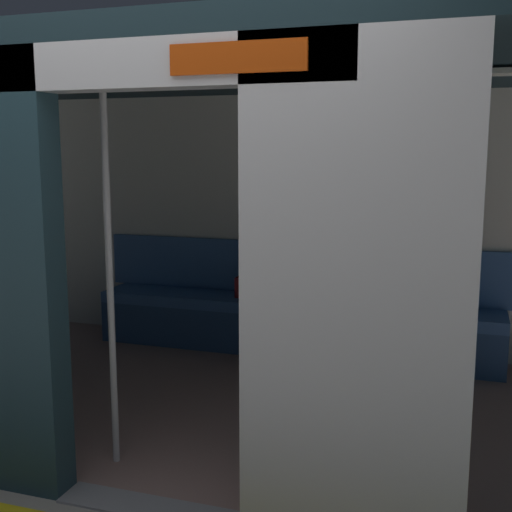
% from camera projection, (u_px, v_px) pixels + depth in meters
% --- Properties ---
extents(ground_plane, '(60.00, 60.00, 0.00)m').
position_uv_depth(ground_plane, '(153.00, 509.00, 3.04)').
color(ground_plane, gray).
extents(train_car, '(6.40, 2.96, 2.24)m').
position_uv_depth(train_car, '(235.00, 177.00, 4.04)').
color(train_car, silver).
rests_on(train_car, ground_plane).
extents(bench_seat, '(3.33, 0.44, 0.44)m').
position_uv_depth(bench_seat, '(290.00, 314.00, 5.29)').
color(bench_seat, '#38609E').
rests_on(bench_seat, ground_plane).
extents(person_seated, '(0.55, 0.71, 1.17)m').
position_uv_depth(person_seated, '(305.00, 277.00, 5.14)').
color(person_seated, silver).
rests_on(person_seated, ground_plane).
extents(handbag, '(0.26, 0.15, 0.17)m').
position_uv_depth(handbag, '(252.00, 287.00, 5.41)').
color(handbag, maroon).
rests_on(handbag, bench_seat).
extents(book, '(0.23, 0.26, 0.03)m').
position_uv_depth(book, '(350.00, 302.00, 5.20)').
color(book, '#B22D2D').
rests_on(book, bench_seat).
extents(grab_pole_door, '(0.04, 0.04, 2.10)m').
position_uv_depth(grab_pole_door, '(110.00, 271.00, 3.34)').
color(grab_pole_door, silver).
rests_on(grab_pole_door, ground_plane).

